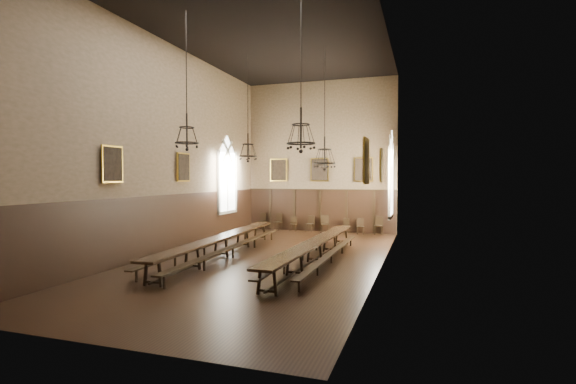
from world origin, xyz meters
The scene contains 34 objects.
floor centered at (0.00, 0.00, -0.01)m, with size 9.00×18.00×0.02m, color black.
ceiling centered at (0.00, 0.00, 9.01)m, with size 9.00×18.00×0.02m, color black.
wall_back centered at (0.00, 9.01, 4.50)m, with size 9.00×0.02×9.00m, color #8A7055.
wall_front centered at (0.00, -9.01, 4.50)m, with size 9.00×0.02×9.00m, color #8A7055.
wall_left centered at (-4.51, 0.00, 4.50)m, with size 0.02×18.00×9.00m, color #8A7055.
wall_right centered at (4.51, 0.00, 4.50)m, with size 0.02×18.00×9.00m, color #8A7055.
wainscot_panelling centered at (0.00, 0.00, 1.25)m, with size 9.00×18.00×2.50m, color black, non-canonical shape.
table_left centered at (-1.92, -0.15, 0.42)m, with size 1.27×10.78×0.84m.
table_right centered at (2.01, -0.09, 0.41)m, with size 1.04×10.52×0.82m.
bench_left_outer centered at (-2.64, -0.25, 0.28)m, with size 0.59×9.67×0.44m.
bench_left_inner centered at (-1.37, -0.19, 0.31)m, with size 0.69×10.72×0.48m.
bench_right_inner centered at (1.47, 0.10, 0.30)m, with size 0.54×10.43×0.47m.
bench_right_outer centered at (2.64, -0.03, 0.26)m, with size 0.33×9.14×0.41m.
chair_0 centered at (-3.61, 8.59, 0.31)m, with size 0.54×0.54×1.02m.
chair_1 centered at (-2.58, 8.61, 0.31)m, with size 0.57×0.57×1.04m.
chair_2 centered at (-1.55, 8.58, 0.26)m, with size 0.40×0.40×0.86m.
chair_3 centered at (-0.51, 8.59, 0.29)m, with size 0.50×0.50×0.95m.
chair_4 centered at (0.46, 8.47, 0.31)m, with size 0.58×0.58×1.02m.
chair_5 centered at (1.61, 8.56, 0.26)m, with size 0.46×0.46×0.86m.
chair_6 centered at (2.51, 8.47, 0.27)m, with size 0.48×0.48×0.89m.
chair_7 centered at (3.52, 8.61, 0.31)m, with size 0.47×0.47×1.04m.
chandelier_back_left centered at (-1.95, 2.68, 4.56)m, with size 0.87×0.87×4.91m.
chandelier_back_right centered at (1.77, 2.53, 4.17)m, with size 0.95×0.95×5.31m.
chandelier_front_left centered at (-1.94, -2.64, 4.76)m, with size 0.83×0.83×4.71m.
chandelier_front_right centered at (2.12, -2.36, 4.64)m, with size 0.94×0.94×4.82m.
portrait_back_0 centered at (-2.60, 8.88, 3.70)m, with size 1.10×0.12×1.40m.
portrait_back_1 centered at (0.00, 8.88, 3.70)m, with size 1.10×0.12×1.40m.
portrait_back_2 centered at (2.60, 8.88, 3.70)m, with size 1.10×0.12×1.40m.
portrait_left_0 centered at (-4.38, 1.00, 3.70)m, with size 0.12×1.00×1.30m.
portrait_left_1 centered at (-4.38, -3.50, 3.70)m, with size 0.12×1.00×1.30m.
portrait_right_0 centered at (4.38, 1.00, 3.70)m, with size 0.12×1.00×1.30m.
portrait_right_1 centered at (4.38, -3.50, 3.70)m, with size 0.12×1.00×1.30m.
window_right centered at (4.43, 5.50, 3.40)m, with size 0.20×2.20×4.60m, color white, non-canonical shape.
window_left centered at (-4.43, 5.50, 3.40)m, with size 0.20×2.20×4.60m, color white, non-canonical shape.
Camera 1 is at (5.93, -15.40, 3.24)m, focal length 26.00 mm.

